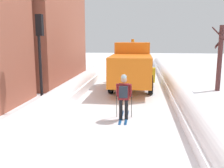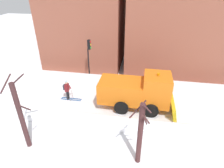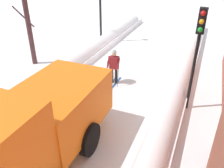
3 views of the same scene
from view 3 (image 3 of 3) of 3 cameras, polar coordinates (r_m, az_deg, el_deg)
ground_plane at (r=8.05m, az=-13.68°, el=-17.42°), size 80.00×80.00×0.00m
plow_truck at (r=7.00m, az=-18.69°, el=-10.21°), size 3.20×5.98×3.12m
skier at (r=11.52m, az=0.53°, el=4.68°), size 0.62×1.80×1.81m
traffic_light_pole at (r=9.21m, az=20.19°, el=9.51°), size 0.28×0.42×4.17m
bare_tree_near at (r=14.21m, az=-19.61°, el=13.41°), size 1.12×1.11×4.88m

